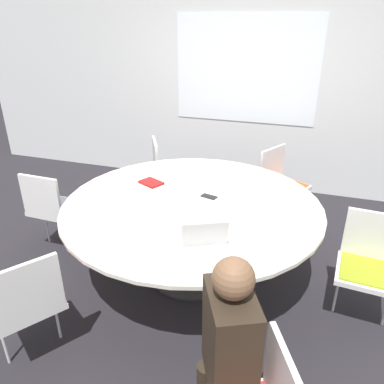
% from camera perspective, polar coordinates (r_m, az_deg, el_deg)
% --- Properties ---
extents(ground_plane, '(16.00, 16.00, 0.00)m').
position_cam_1_polar(ground_plane, '(3.56, 0.00, -12.22)').
color(ground_plane, black).
extents(wall_back, '(8.00, 0.07, 2.70)m').
position_cam_1_polar(wall_back, '(5.03, 8.12, 15.71)').
color(wall_back, silver).
rests_on(wall_back, ground_plane).
extents(conference_table, '(2.18, 2.18, 0.73)m').
position_cam_1_polar(conference_table, '(3.21, 0.00, -3.03)').
color(conference_table, '#333333').
rests_on(conference_table, ground_plane).
extents(chair_1, '(0.48, 0.46, 0.85)m').
position_cam_1_polar(chair_1, '(3.15, 25.41, -9.41)').
color(chair_1, silver).
rests_on(chair_1, ground_plane).
extents(chair_2, '(0.58, 0.59, 0.85)m').
position_cam_1_polar(chair_2, '(4.31, 13.31, 1.83)').
color(chair_2, silver).
rests_on(chair_2, ground_plane).
extents(chair_3, '(0.58, 0.59, 0.85)m').
position_cam_1_polar(chair_3, '(4.54, -3.94, 3.71)').
color(chair_3, silver).
rests_on(chair_3, ground_plane).
extents(chair_4, '(0.45, 0.43, 0.85)m').
position_cam_1_polar(chair_4, '(3.89, -20.55, -1.80)').
color(chair_4, silver).
rests_on(chair_4, ground_plane).
extents(chair_5, '(0.59, 0.60, 0.85)m').
position_cam_1_polar(chair_5, '(2.74, -24.01, -14.75)').
color(chair_5, silver).
rests_on(chair_5, ground_plane).
extents(person_0, '(0.36, 0.42, 1.20)m').
position_cam_1_polar(person_0, '(2.00, 5.30, -22.02)').
color(person_0, '#2D2319').
rests_on(person_0, ground_plane).
extents(laptop, '(0.38, 0.34, 0.21)m').
position_cam_1_polar(laptop, '(2.59, 1.80, -6.95)').
color(laptop, silver).
rests_on(laptop, conference_table).
extents(spiral_notebook, '(0.25, 0.23, 0.02)m').
position_cam_1_polar(spiral_notebook, '(3.54, -6.25, 1.43)').
color(spiral_notebook, maroon).
rests_on(spiral_notebook, conference_table).
extents(cell_phone, '(0.15, 0.11, 0.01)m').
position_cam_1_polar(cell_phone, '(3.27, 2.61, -0.70)').
color(cell_phone, black).
rests_on(cell_phone, conference_table).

